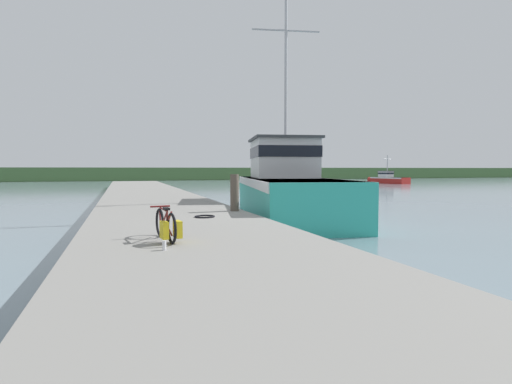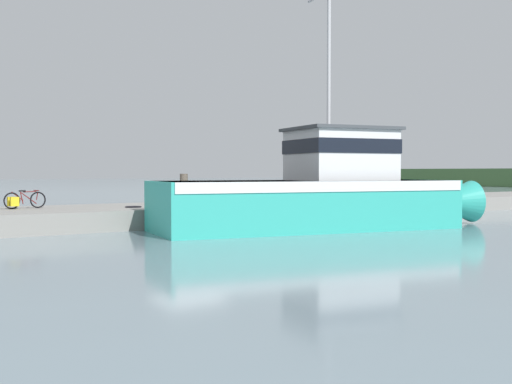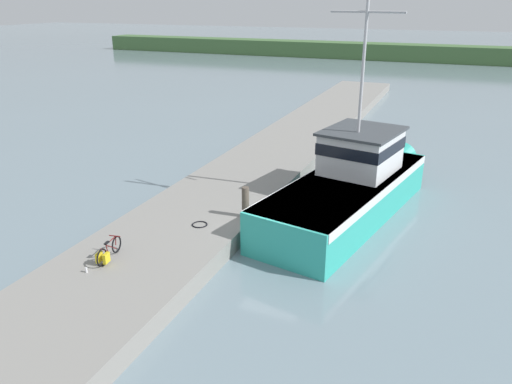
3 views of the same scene
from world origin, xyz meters
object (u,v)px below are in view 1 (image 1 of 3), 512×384
at_px(boat_red_outer, 388,179).
at_px(mooring_post, 235,193).
at_px(water_bottle_by_bike, 164,245).
at_px(bicycle_touring, 167,226).
at_px(fishing_boat_main, 286,187).

xyz_separation_m(boat_red_outer, mooring_post, (-36.58, -39.68, 0.68)).
bearing_deg(water_bottle_by_bike, bicycle_touring, 80.45).
relative_size(fishing_boat_main, mooring_post, 10.30).
relative_size(fishing_boat_main, bicycle_touring, 8.33).
height_order(mooring_post, water_bottle_by_bike, mooring_post).
bearing_deg(fishing_boat_main, boat_red_outer, 58.95).
relative_size(bicycle_touring, mooring_post, 1.24).
relative_size(fishing_boat_main, boat_red_outer, 1.84).
distance_m(bicycle_touring, mooring_post, 6.23).
distance_m(fishing_boat_main, mooring_post, 5.42).
bearing_deg(bicycle_touring, mooring_post, 52.91).
xyz_separation_m(bicycle_touring, water_bottle_by_bike, (-0.16, -0.95, -0.23)).
bearing_deg(fishing_boat_main, bicycle_touring, -114.19).
height_order(bicycle_touring, mooring_post, mooring_post).
relative_size(fishing_boat_main, water_bottle_by_bike, 75.35).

